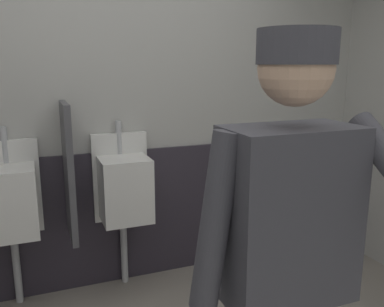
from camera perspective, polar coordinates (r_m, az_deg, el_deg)
wall_back at (r=3.04m, az=-11.12°, el=8.24°), size 4.75×0.12×2.86m
wainscot_band_back at (r=3.17m, az=-10.17°, el=-8.70°), size 4.15×0.03×1.01m
urinal_left at (r=2.90m, az=-24.11°, el=-5.97°), size 0.40×0.34×1.24m
urinal_middle at (r=2.95m, az=-9.42°, el=-4.71°), size 0.40×0.34×1.24m
privacy_divider_panel at (r=2.79m, az=-16.78°, el=-2.42°), size 0.04×0.40×0.90m
person at (r=1.42m, az=13.16°, el=-13.23°), size 0.65×0.60×1.74m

